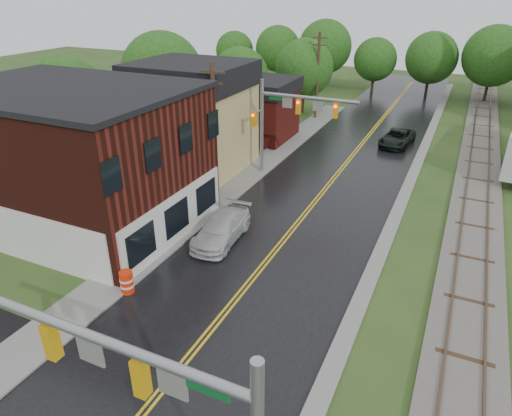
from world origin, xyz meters
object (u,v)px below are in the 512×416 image
Objects in this scene: brick_building at (74,157)px; tree_left_a at (66,103)px; traffic_signal_near at (171,406)px; tree_left_c at (241,78)px; tree_left_b at (163,76)px; traffic_signal_far at (288,113)px; construction_barrel at (127,282)px; utility_pole_c at (317,75)px; pickup_white at (222,229)px; suv_dark at (397,138)px; utility_pole_b at (215,128)px; tree_left_e at (305,70)px.

tree_left_a reaches higher than brick_building.
traffic_signal_near is 0.96× the size of tree_left_c.
brick_building is 1.48× the size of tree_left_b.
traffic_signal_far is 17.63m from construction_barrel.
tree_left_b is at bearing -132.39° from utility_pole_c.
utility_pole_c is at bearing 59.45° from tree_left_a.
traffic_signal_near is at bearing -39.17° from brick_building.
construction_barrel is (-1.53, -17.00, -4.40)m from traffic_signal_far.
pickup_white is at bearing 115.27° from traffic_signal_near.
traffic_signal_near is at bearing -74.48° from traffic_signal_far.
brick_building is 1.65× the size of tree_left_a.
brick_building is 1.95× the size of traffic_signal_far.
suv_dark is at bearing 90.80° from traffic_signal_near.
tree_left_c is (-7.05, 17.90, -0.21)m from utility_pole_b.
utility_pole_c reaches higher than suv_dark.
tree_left_b is 1.27× the size of tree_left_c.
tree_left_a is at bearing -108.43° from tree_left_c.
tree_left_c reaches higher than suv_dark.
suv_dark is (22.81, 16.33, -4.40)m from tree_left_a.
brick_building is 15.03m from traffic_signal_far.
brick_building reaches higher than tree_left_e.
traffic_signal_near is 36.73m from tree_left_b.
construction_barrel is at bearing -59.60° from tree_left_b.
tree_left_b is at bearing 125.49° from traffic_signal_near.
utility_pole_c is at bearing 78.91° from brick_building.
tree_left_c is at bearing 93.14° from brick_building.
traffic_signal_near is 36.48m from suv_dark.
traffic_signal_near is 1.00× the size of traffic_signal_far.
tree_left_a reaches higher than tree_left_c.
brick_building reaches higher than traffic_signal_near.
tree_left_e is 1.59× the size of pickup_white.
traffic_signal_near reaches higher than construction_barrel.
traffic_signal_near is 0.76× the size of tree_left_b.
utility_pole_c is 8.16m from tree_left_c.
tree_left_c is 1.49× the size of suv_dark.
pickup_white is (-6.75, 14.30, -4.23)m from traffic_signal_near.
utility_pole_c is 1.04× the size of tree_left_a.
utility_pole_c is at bearing 90.00° from utility_pole_b.
tree_left_c is (-1.36, 24.90, 0.36)m from brick_building.
brick_building is 10.14m from tree_left_a.
utility_pole_b is (-3.33, -5.00, -0.25)m from traffic_signal_far.
tree_left_b is at bearing -122.74° from tree_left_e.
construction_barrel is at bearing -38.71° from tree_left_a.
brick_building is 29.56m from utility_pole_c.
tree_left_c is at bearing -179.47° from suv_dark.
traffic_signal_near is at bearing -74.32° from tree_left_e.
suv_dark is (20.81, 6.33, -5.00)m from tree_left_b.
tree_left_c reaches higher than traffic_signal_far.
traffic_signal_far is 0.90× the size of tree_left_e.
traffic_signal_far is 1.43× the size of suv_dark.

